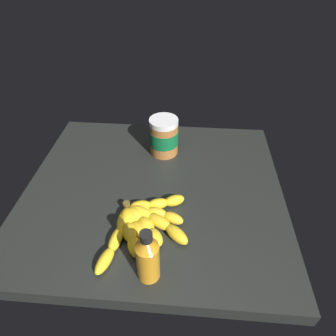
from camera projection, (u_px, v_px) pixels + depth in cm
name	position (u px, v px, depth cm)	size (l,w,h in cm)	color
ground_plane	(154.00, 192.00, 91.01)	(77.98, 71.14, 4.26)	black
banana_bunch	(143.00, 224.00, 76.65)	(22.77, 27.30, 3.73)	yellow
peanut_butter_jar	(164.00, 136.00, 99.43)	(9.83, 9.83, 13.10)	#9E602D
honey_bottle	(148.00, 257.00, 63.17)	(5.23, 5.23, 15.14)	orange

